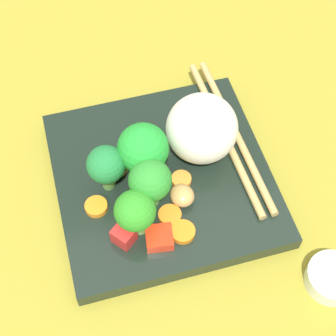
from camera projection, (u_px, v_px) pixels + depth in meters
ground_plane at (163, 187)px, 60.36cm from camera, size 110.00×110.00×2.00cm
square_plate at (163, 178)px, 58.72cm from camera, size 23.51×23.51×1.92cm
rice_mound at (202, 128)px, 56.62cm from camera, size 10.98×10.95×7.52cm
broccoli_floret_0 at (150, 181)px, 52.57cm from camera, size 4.44×4.44×6.58cm
broccoli_floret_1 at (143, 149)px, 54.05cm from camera, size 5.41×5.41×7.46cm
broccoli_floret_2 at (135, 212)px, 51.40cm from camera, size 4.21×4.21×5.74cm
broccoli_floret_3 at (107, 169)px, 53.45cm from camera, size 4.03×4.03×6.33cm
carrot_slice_0 at (125, 211)px, 55.02cm from camera, size 2.44×2.44×0.58cm
carrot_slice_1 at (170, 215)px, 54.67cm from camera, size 3.07×3.07×0.65cm
carrot_slice_2 at (181, 232)px, 53.55cm from camera, size 3.32×3.32×0.71cm
carrot_slice_3 at (96, 207)px, 55.22cm from camera, size 3.39×3.39×0.70cm
carrot_slice_4 at (181, 180)px, 57.03cm from camera, size 3.00×3.00×0.72cm
pepper_chunk_0 at (124, 235)px, 52.64cm from camera, size 2.81×2.78×2.04cm
pepper_chunk_1 at (159, 238)px, 52.85cm from camera, size 2.96×3.07×1.37cm
chicken_piece_1 at (182, 195)px, 55.30cm from camera, size 3.22×3.04×1.85cm
chicken_piece_2 at (116, 167)px, 56.96cm from camera, size 2.93×3.40×2.43cm
chicken_piece_3 at (158, 180)px, 56.31cm from camera, size 2.94×3.31×1.97cm
chopstick_pair at (230, 134)px, 60.42cm from camera, size 22.57×2.71×0.85cm
sauce_cup at (332, 278)px, 52.21cm from camera, size 5.25×5.25×2.00cm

